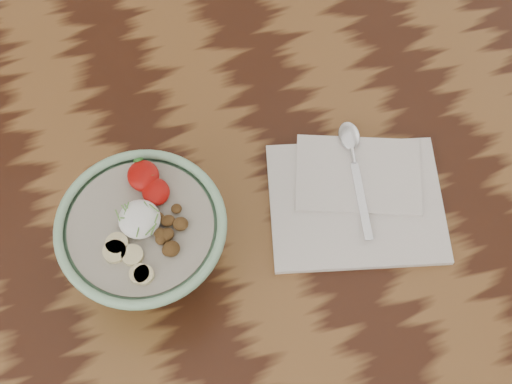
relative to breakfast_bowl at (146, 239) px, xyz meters
The scene contains 4 objects.
table 18.00cm from the breakfast_bowl, 62.38° to the left, with size 160.00×90.00×75.00cm.
breakfast_bowl is the anchor object (origin of this frame).
napkin 30.22cm from the breakfast_bowl, ahead, with size 28.58×25.45×1.48cm.
spoon 32.26cm from the breakfast_bowl, ahead, with size 6.36×18.61×0.98cm.
Camera 1 is at (-1.83, -43.61, 165.60)cm, focal length 50.00 mm.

